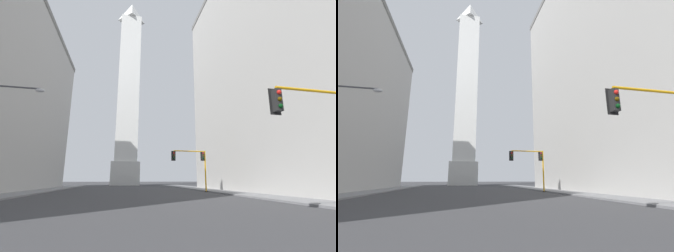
# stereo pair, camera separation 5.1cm
# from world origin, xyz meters

# --- Properties ---
(sidewalk_right) EXTENTS (5.00, 83.14, 0.15)m
(sidewalk_right) POSITION_xyz_m (12.84, 24.94, 0.07)
(sidewalk_right) COLOR slate
(sidewalk_right) RESTS_ON ground_plane
(building_right) EXTENTS (20.82, 38.90, 36.87)m
(building_right) POSITION_xyz_m (24.10, 24.14, 18.44)
(building_right) COLOR #B2AFAA
(building_right) RESTS_ON ground_plane
(obelisk) EXTENTS (8.29, 8.29, 63.46)m
(obelisk) POSITION_xyz_m (0.00, 69.28, 30.13)
(obelisk) COLOR silver
(obelisk) RESTS_ON ground_plane
(traffic_light_near_right) EXTENTS (5.22, 0.50, 6.02)m
(traffic_light_near_right) POSITION_xyz_m (8.94, 8.10, 4.60)
(traffic_light_near_right) COLOR orange
(traffic_light_near_right) RESTS_ON ground_plane
(traffic_light_mid_right) EXTENTS (4.93, 0.52, 5.52)m
(traffic_light_mid_right) POSITION_xyz_m (8.51, 28.90, 4.21)
(traffic_light_mid_right) COLOR orange
(traffic_light_mid_right) RESTS_ON ground_plane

